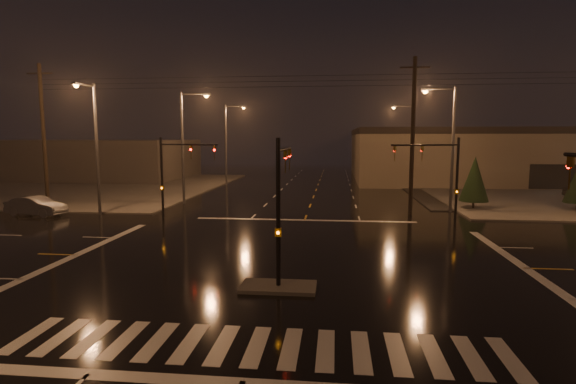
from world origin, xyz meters
name	(u,v)px	position (x,y,z in m)	size (l,w,h in m)	color
ground	(289,261)	(0.00, 0.00, 0.00)	(140.00, 140.00, 0.00)	black
sidewalk_nw	(70,186)	(-30.00, 30.00, 0.06)	(36.00, 36.00, 0.12)	#423F3B
median_island	(278,287)	(0.00, -4.00, 0.07)	(3.00, 1.60, 0.15)	#423F3B
crosswalk	(257,346)	(0.00, -9.00, 0.01)	(15.00, 2.60, 0.01)	beige
stop_bar_near	(242,383)	(0.00, -11.00, 0.01)	(16.00, 0.50, 0.01)	beige
stop_bar_far	(305,220)	(0.00, 11.00, 0.01)	(16.00, 0.50, 0.01)	beige
retail_building	(570,153)	(35.00, 45.99, 3.84)	(60.20, 28.30, 7.20)	#766554
commercial_block	(85,159)	(-35.00, 42.00, 2.80)	(30.00, 18.00, 5.60)	#413C39
signal_mast_median	(281,193)	(0.00, -3.07, 3.75)	(0.25, 4.59, 6.00)	black
signal_mast_ne	(444,170)	(9.50, 10.14, 3.79)	(4.84, 1.86, 6.00)	black
signal_mast_nw	(173,168)	(-9.50, 10.14, 3.79)	(4.84, 1.86, 6.00)	black
streetlight_1	(186,140)	(-11.18, 18.00, 5.80)	(2.77, 0.32, 10.00)	#38383A
streetlight_2	(228,139)	(-11.18, 34.00, 5.80)	(2.77, 0.32, 10.00)	#38383A
streetlight_3	(449,140)	(11.18, 16.00, 5.80)	(2.77, 0.32, 10.00)	#38383A
streetlight_4	(409,139)	(11.18, 36.00, 5.80)	(2.77, 0.32, 10.00)	#38383A
streetlight_5	(94,140)	(-16.00, 11.18, 5.80)	(0.32, 2.77, 10.00)	#38383A
utility_pole_0	(44,136)	(-22.00, 14.00, 6.13)	(2.20, 0.32, 12.00)	black
utility_pole_1	(413,136)	(8.00, 14.00, 6.13)	(2.20, 0.32, 12.00)	black
conifer_0	(475,179)	(13.74, 17.49, 2.56)	(2.38, 2.38, 4.43)	black
car_crossing	(36,206)	(-20.68, 10.63, 0.76)	(1.61, 4.61, 1.52)	slate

